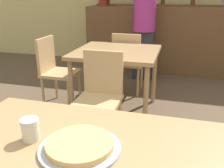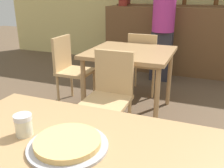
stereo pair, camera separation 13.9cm
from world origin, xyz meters
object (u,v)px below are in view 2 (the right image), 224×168
(chair_far_side_front, at_px, (110,91))
(cheese_shaker, at_px, (23,125))
(chair_far_side_left, at_px, (70,66))
(chair_far_side_back, at_px, (143,60))
(pizza_tray, at_px, (68,144))
(person_standing, at_px, (163,25))

(chair_far_side_front, distance_m, cheese_shaker, 1.32)
(chair_far_side_left, height_order, cheese_shaker, cheese_shaker)
(chair_far_side_back, xyz_separation_m, pizza_tray, (0.33, -2.52, 0.30))
(chair_far_side_back, relative_size, chair_far_side_left, 1.00)
(chair_far_side_back, distance_m, chair_far_side_left, 1.00)
(chair_far_side_left, relative_size, pizza_tray, 2.66)
(chair_far_side_front, bearing_deg, chair_far_side_left, 141.92)
(chair_far_side_back, xyz_separation_m, cheese_shaker, (0.11, -2.50, 0.33))
(chair_far_side_front, height_order, chair_far_side_left, same)
(chair_far_side_front, height_order, chair_far_side_back, same)
(chair_far_side_left, distance_m, person_standing, 1.65)
(pizza_tray, distance_m, person_standing, 3.22)
(cheese_shaker, xyz_separation_m, person_standing, (0.01, 3.20, 0.07))
(chair_far_side_left, bearing_deg, pizza_tray, -149.47)
(chair_far_side_back, bearing_deg, cheese_shaker, 92.49)
(chair_far_side_front, relative_size, cheese_shaker, 8.96)
(chair_far_side_front, relative_size, chair_far_side_back, 1.00)
(chair_far_side_front, distance_m, chair_far_side_left, 1.00)
(pizza_tray, height_order, cheese_shaker, cheese_shaker)
(chair_far_side_left, xyz_separation_m, person_standing, (0.90, 1.32, 0.40))
(cheese_shaker, bearing_deg, chair_far_side_front, 94.90)
(person_standing, bearing_deg, cheese_shaker, -90.13)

